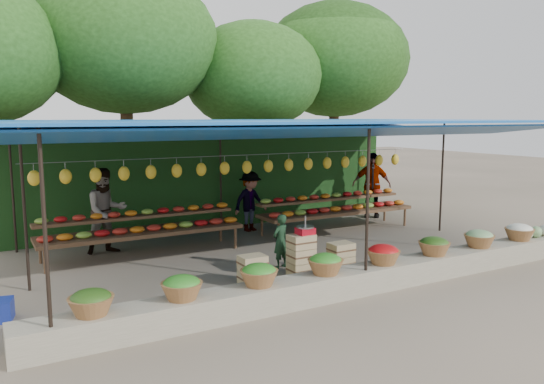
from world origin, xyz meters
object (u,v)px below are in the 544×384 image
weighing_scale (305,230)px  blue_crate_front (164,313)px  crate_counter (300,259)px  vendor_seated (280,241)px

weighing_scale → blue_crate_front: 3.19m
crate_counter → weighing_scale: (0.11, 0.00, 0.54)m
crate_counter → blue_crate_front: (-2.85, -0.92, -0.17)m
weighing_scale → blue_crate_front: (-2.96, -0.92, -0.71)m
crate_counter → blue_crate_front: 3.01m
crate_counter → weighing_scale: 0.55m
crate_counter → blue_crate_front: bearing=-162.1°
crate_counter → weighing_scale: bearing=0.0°
vendor_seated → blue_crate_front: vendor_seated is taller
vendor_seated → blue_crate_front: size_ratio=2.23×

